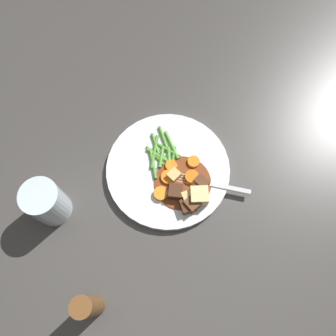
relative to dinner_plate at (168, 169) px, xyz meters
The scene contains 30 objects.
ground_plane 0.01m from the dinner_plate, ahead, with size 3.00×3.00×0.00m, color #423F3D.
dinner_plate is the anchor object (origin of this frame).
stew_sauce 0.05m from the dinner_plate, 11.14° to the left, with size 0.13×0.13×0.00m, color brown.
carrot_slice_0 0.06m from the dinner_plate, 34.48° to the left, with size 0.03×0.03×0.01m, color orange.
carrot_slice_1 0.06m from the dinner_plate, 71.44° to the left, with size 0.03×0.03×0.01m, color orange.
carrot_slice_2 0.03m from the dinner_plate, 30.29° to the right, with size 0.03×0.03×0.01m, color orange.
carrot_slice_3 0.07m from the dinner_plate, 45.65° to the right, with size 0.03×0.03×0.01m, color orange.
carrot_slice_4 0.02m from the dinner_plate, 64.47° to the left, with size 0.03×0.03×0.01m, color orange.
potato_chunk_0 0.03m from the dinner_plate, ahead, with size 0.03×0.02×0.02m, color #DBBC6B.
potato_chunk_1 0.09m from the dinner_plate, ahead, with size 0.03×0.03×0.02m, color #DBBC6B.
potato_chunk_2 0.10m from the dinner_plate, 11.95° to the left, with size 0.04×0.04×0.03m, color #EAD68C.
meat_chunk_0 0.10m from the dinner_plate, ahead, with size 0.03×0.03×0.02m, color #4C2B19.
meat_chunk_1 0.09m from the dinner_plate, 31.69° to the left, with size 0.02×0.03×0.02m, color #56331E.
meat_chunk_2 0.07m from the dinner_plate, 16.04° to the right, with size 0.03×0.03×0.02m, color #4C2B19.
meat_chunk_3 0.11m from the dinner_plate, ahead, with size 0.03×0.03×0.03m, color brown.
green_bean_0 0.07m from the dinner_plate, 155.86° to the left, with size 0.01×0.01×0.08m, color #599E38.
green_bean_1 0.04m from the dinner_plate, 135.79° to the right, with size 0.01×0.01×0.08m, color #4C8E33.
green_bean_2 0.03m from the dinner_plate, 166.18° to the left, with size 0.01×0.01×0.06m, color #4C8E33.
green_bean_3 0.03m from the dinner_plate, behind, with size 0.01×0.01×0.08m, color #66AD42.
green_bean_4 0.07m from the dinner_plate, behind, with size 0.01×0.01×0.06m, color #599E38.
green_bean_5 0.03m from the dinner_plate, 123.30° to the left, with size 0.01×0.01×0.05m, color #4C8E33.
green_bean_6 0.05m from the dinner_plate, behind, with size 0.01×0.01×0.08m, color #4C8E33.
green_bean_7 0.03m from the dinner_plate, 142.28° to the left, with size 0.01×0.01×0.06m, color #599E38.
green_bean_8 0.04m from the dinner_plate, 146.19° to the left, with size 0.01×0.01×0.06m, color #4C8E33.
green_bean_9 0.03m from the dinner_plate, behind, with size 0.01×0.01×0.05m, color #599E38.
green_bean_10 0.06m from the dinner_plate, 139.66° to the left, with size 0.01×0.01×0.08m, color #66AD42.
green_bean_11 0.04m from the dinner_plate, 166.54° to the right, with size 0.01×0.01×0.06m, color #599E38.
fork 0.10m from the dinner_plate, 36.17° to the left, with size 0.13×0.14×0.00m.
water_glass 0.28m from the dinner_plate, 101.43° to the right, with size 0.08×0.08×0.11m, color silver.
pepper_mill 0.33m from the dinner_plate, 58.05° to the right, with size 0.04×0.04×0.13m, color brown.
Camera 1 is at (0.24, -0.15, 0.74)m, focal length 35.90 mm.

